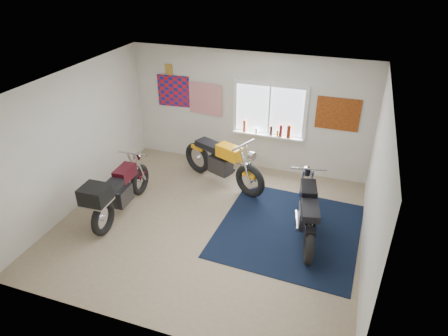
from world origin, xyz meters
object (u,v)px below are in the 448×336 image
(black_chrome_bike, at_px, (307,213))
(maroon_tourer, at_px, (117,192))
(yellow_triumph, at_px, (222,163))
(navy_rug, at_px, (289,230))

(black_chrome_bike, distance_m, maroon_tourer, 3.55)
(yellow_triumph, distance_m, black_chrome_bike, 2.37)
(yellow_triumph, bearing_deg, maroon_tourer, -105.91)
(navy_rug, bearing_deg, yellow_triumph, 144.90)
(navy_rug, bearing_deg, maroon_tourer, -169.02)
(yellow_triumph, relative_size, maroon_tourer, 1.03)
(navy_rug, relative_size, maroon_tourer, 1.25)
(yellow_triumph, height_order, black_chrome_bike, yellow_triumph)
(black_chrome_bike, bearing_deg, maroon_tourer, 88.31)
(black_chrome_bike, bearing_deg, yellow_triumph, 47.23)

